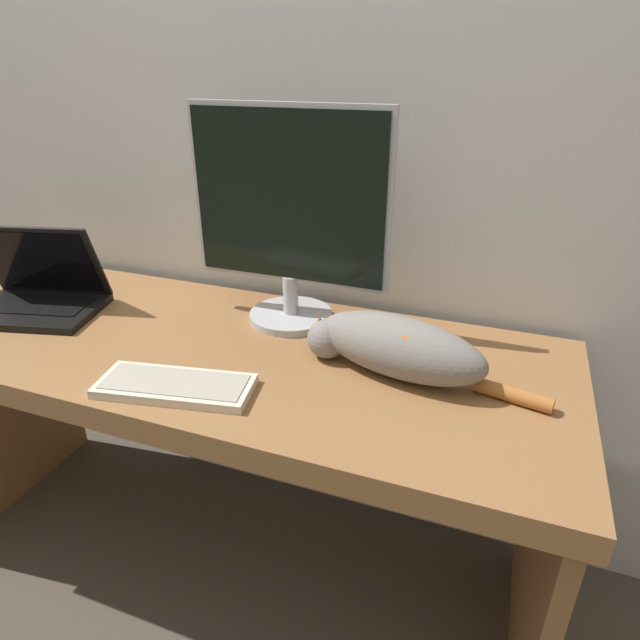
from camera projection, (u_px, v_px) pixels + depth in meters
The scene contains 6 objects.
wall_back at pixel (266, 102), 1.43m from camera, with size 6.40×0.06×2.60m.
desk at pixel (214, 391), 1.40m from camera, with size 1.77×0.65×0.77m.
monitor at pixel (289, 217), 1.33m from camera, with size 0.52×0.22×0.55m.
laptop at pixel (37, 294), 1.48m from camera, with size 0.39×0.31×0.24m.
external_keyboard at pixel (175, 386), 1.13m from camera, with size 0.35×0.18×0.02m.
cat at pixel (395, 345), 1.17m from camera, with size 0.55×0.22×0.14m.
Camera 1 is at (0.67, -0.68, 1.40)m, focal length 30.00 mm.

